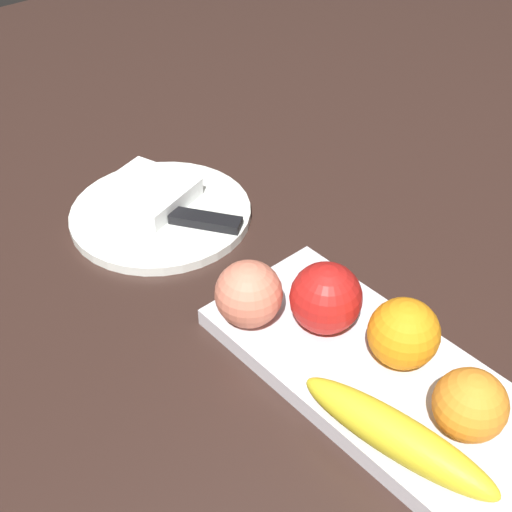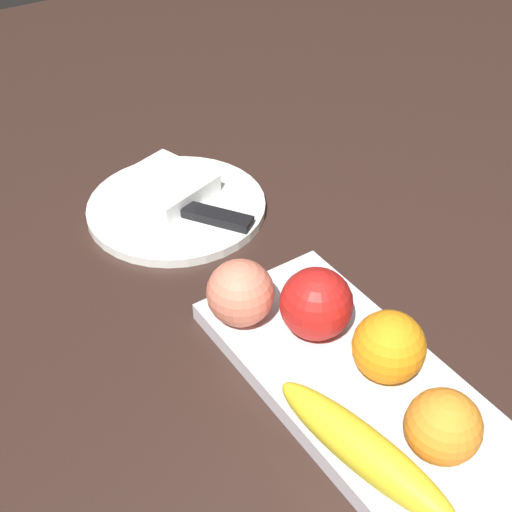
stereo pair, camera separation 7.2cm
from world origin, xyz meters
TOP-DOWN VIEW (x-y plane):
  - ground_plane at (0.00, 0.00)m, footprint 2.40×2.40m
  - fruit_tray at (-0.03, 0.01)m, footprint 0.37×0.16m
  - apple at (0.05, 0.01)m, footprint 0.07×0.07m
  - banana at (-0.09, 0.07)m, footprint 0.19×0.07m
  - orange_near_apple at (-0.12, 0.01)m, footprint 0.06×0.06m
  - orange_near_banana at (-0.03, -0.01)m, footprint 0.07×0.07m
  - peach at (0.11, 0.06)m, footprint 0.07×0.07m
  - dinner_plate at (0.34, 0.01)m, footprint 0.23×0.23m
  - folded_napkin at (0.36, 0.01)m, footprint 0.13×0.13m
  - knife at (0.29, -0.00)m, footprint 0.16×0.12m

SIDE VIEW (x-z plane):
  - ground_plane at x=0.00m, z-range 0.00..0.00m
  - dinner_plate at x=0.34m, z-range 0.00..0.01m
  - fruit_tray at x=-0.03m, z-range 0.00..0.02m
  - knife at x=0.29m, z-range 0.01..0.02m
  - folded_napkin at x=0.36m, z-range 0.01..0.04m
  - banana at x=-0.09m, z-range 0.02..0.06m
  - orange_near_apple at x=-0.12m, z-range 0.02..0.08m
  - orange_near_banana at x=-0.03m, z-range 0.02..0.09m
  - peach at x=0.11m, z-range 0.02..0.09m
  - apple at x=0.05m, z-range 0.02..0.09m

